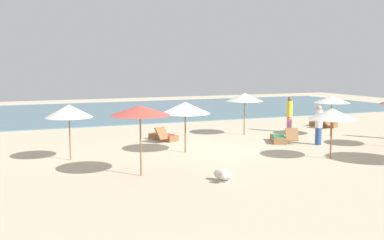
% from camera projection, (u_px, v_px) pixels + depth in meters
% --- Properties ---
extents(ground_plane, '(60.00, 60.00, 0.00)m').
position_uv_depth(ground_plane, '(199.00, 151.00, 18.93)').
color(ground_plane, beige).
extents(ocean_water, '(48.00, 16.00, 0.06)m').
position_uv_depth(ocean_water, '(111.00, 111.00, 34.52)').
color(ocean_water, slate).
rests_on(ocean_water, ground_plane).
extents(umbrella_0, '(1.81, 1.81, 1.95)m').
position_uv_depth(umbrella_0, '(332.00, 114.00, 17.20)').
color(umbrella_0, brown).
rests_on(umbrella_0, ground_plane).
extents(umbrella_1, '(1.90, 1.90, 2.16)m').
position_uv_depth(umbrella_1, '(245.00, 97.00, 23.01)').
color(umbrella_1, brown).
rests_on(umbrella_1, ground_plane).
extents(umbrella_2, '(1.78, 1.78, 2.12)m').
position_uv_depth(umbrella_2, '(69.00, 111.00, 16.94)').
color(umbrella_2, brown).
rests_on(umbrella_2, ground_plane).
extents(umbrella_4, '(1.79, 1.79, 2.03)m').
position_uv_depth(umbrella_4, '(332.00, 99.00, 22.72)').
color(umbrella_4, brown).
rests_on(umbrella_4, ground_plane).
extents(umbrella_7, '(2.04, 2.04, 2.08)m').
position_uv_depth(umbrella_7, '(185.00, 108.00, 18.47)').
color(umbrella_7, brown).
rests_on(umbrella_7, ground_plane).
extents(umbrella_8, '(1.96, 1.96, 2.31)m').
position_uv_depth(umbrella_8, '(140.00, 110.00, 14.52)').
color(umbrella_8, brown).
rests_on(umbrella_8, ground_plane).
extents(lounger_0, '(1.27, 1.79, 0.67)m').
position_uv_depth(lounger_0, '(324.00, 124.00, 26.16)').
color(lounger_0, brown).
rests_on(lounger_0, ground_plane).
extents(lounger_1, '(1.21, 1.75, 0.72)m').
position_uv_depth(lounger_1, '(163.00, 137.00, 21.58)').
color(lounger_1, brown).
rests_on(lounger_1, ground_plane).
extents(lounger_2, '(1.24, 1.75, 0.72)m').
position_uv_depth(lounger_2, '(280.00, 139.00, 21.04)').
color(lounger_2, olive).
rests_on(lounger_2, ground_plane).
extents(person_0, '(0.41, 0.41, 1.90)m').
position_uv_depth(person_0, '(289.00, 114.00, 24.10)').
color(person_0, '#D17299').
rests_on(person_0, ground_plane).
extents(person_2, '(0.38, 0.38, 1.78)m').
position_uv_depth(person_2, '(319.00, 125.00, 20.33)').
color(person_2, '#2D4C8C').
rests_on(person_2, ground_plane).
extents(dog, '(0.57, 0.82, 0.38)m').
position_uv_depth(dog, '(223.00, 175.00, 14.04)').
color(dog, silver).
rests_on(dog, ground_plane).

